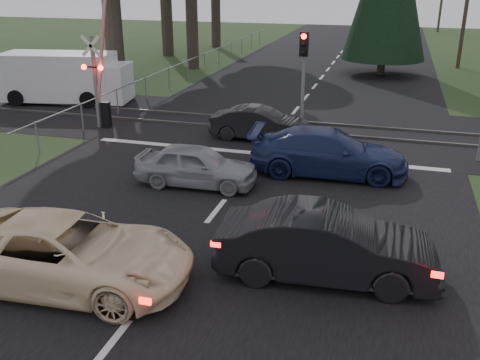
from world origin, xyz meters
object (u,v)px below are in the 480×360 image
(blue_sedan, at_px, (328,152))
(dark_car_far, at_px, (260,124))
(cream_coupe, at_px, (67,252))
(dark_hatchback, at_px, (326,245))
(white_van, at_px, (68,78))
(traffic_signal_center, at_px, (303,67))
(silver_car, at_px, (196,166))
(crossing_signal, at_px, (100,79))

(blue_sedan, bearing_deg, dark_car_far, 40.40)
(cream_coupe, bearing_deg, blue_sedan, -32.31)
(dark_hatchback, bearing_deg, white_van, 43.47)
(blue_sedan, distance_m, dark_car_far, 4.37)
(cream_coupe, relative_size, dark_car_far, 1.38)
(traffic_signal_center, bearing_deg, silver_car, -110.13)
(traffic_signal_center, bearing_deg, blue_sedan, -67.89)
(silver_car, bearing_deg, cream_coupe, 172.43)
(traffic_signal_center, distance_m, silver_car, 6.73)
(crossing_signal, distance_m, dark_car_far, 6.94)
(cream_coupe, bearing_deg, crossing_signal, 22.21)
(dark_hatchback, distance_m, blue_sedan, 6.43)
(silver_car, bearing_deg, white_van, 47.06)
(cream_coupe, relative_size, white_van, 0.81)
(dark_hatchback, bearing_deg, silver_car, 42.10)
(crossing_signal, distance_m, white_van, 5.61)
(traffic_signal_center, bearing_deg, dark_car_far, -153.03)
(cream_coupe, distance_m, dark_car_far, 11.33)
(crossing_signal, relative_size, cream_coupe, 1.31)
(white_van, bearing_deg, traffic_signal_center, -23.90)
(traffic_signal_center, distance_m, white_van, 12.76)
(crossing_signal, height_order, white_van, crossing_signal)
(blue_sedan, bearing_deg, crossing_signal, 69.10)
(traffic_signal_center, xyz_separation_m, blue_sedan, (1.57, -3.88, -2.07))
(dark_car_far, height_order, white_van, white_van)
(cream_coupe, height_order, blue_sedan, cream_coupe)
(silver_car, height_order, blue_sedan, blue_sedan)
(traffic_signal_center, height_order, dark_car_far, traffic_signal_center)
(dark_hatchback, xyz_separation_m, white_van, (-14.67, 13.17, 0.47))
(dark_car_far, bearing_deg, crossing_signal, 92.00)
(blue_sedan, height_order, white_van, white_van)
(blue_sedan, distance_m, white_van, 15.47)
(dark_car_far, bearing_deg, silver_car, 173.14)
(crossing_signal, distance_m, traffic_signal_center, 8.36)
(dark_hatchback, distance_m, dark_car_far, 10.25)
(traffic_signal_center, height_order, silver_car, traffic_signal_center)
(dark_hatchback, xyz_separation_m, dark_car_far, (-3.83, 9.50, -0.13))
(traffic_signal_center, bearing_deg, dark_hatchback, -77.10)
(cream_coupe, bearing_deg, white_van, 28.56)
(dark_hatchback, bearing_deg, traffic_signal_center, 8.28)
(silver_car, xyz_separation_m, white_van, (-10.13, 8.89, 0.60))
(dark_hatchback, relative_size, silver_car, 1.24)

